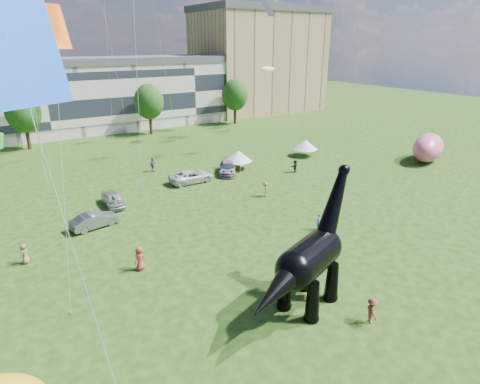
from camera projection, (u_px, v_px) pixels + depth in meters
ground at (325, 291)px, 27.25m from camera, size 220.00×220.00×0.00m
terrace_row at (43, 101)px, 69.85m from camera, size 78.00×11.00×12.00m
apartment_block at (258, 63)px, 94.72m from camera, size 28.00×18.00×22.00m
tree_mid_left at (22, 109)px, 60.65m from camera, size 5.20×5.20×9.44m
tree_mid_right at (149, 99)px, 70.76m from camera, size 5.20×5.20×9.44m
tree_far_right at (235, 92)px, 79.87m from camera, size 5.20×5.20×9.44m
dinosaur_sculpture at (307, 262)px, 24.46m from camera, size 10.54×5.12×8.75m
car_silver at (113, 199)px, 41.03m from camera, size 1.86×4.33×1.46m
car_grey at (95, 220)px, 36.27m from camera, size 4.48×2.20×1.41m
car_white at (192, 176)px, 47.85m from camera, size 5.37×2.48×1.49m
car_dark at (227, 168)px, 51.06m from camera, size 4.39×5.43×1.48m
gazebo_near at (238, 156)px, 52.56m from camera, size 4.69×4.69×2.51m
gazebo_far at (305, 145)px, 58.54m from camera, size 4.23×4.23×2.42m
inflatable_pink at (428, 148)px, 56.00m from camera, size 8.57×6.65×3.83m
visitors at (182, 210)px, 38.10m from camera, size 45.23×36.57×1.87m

